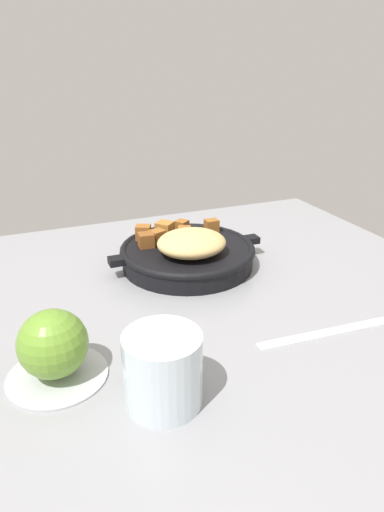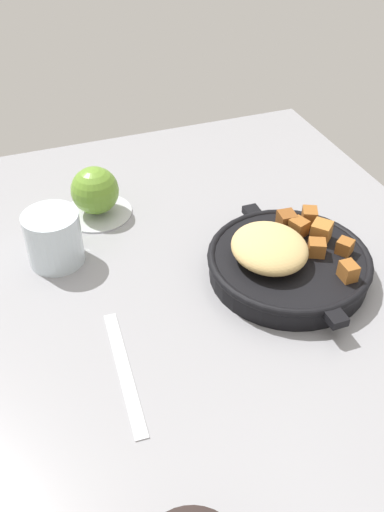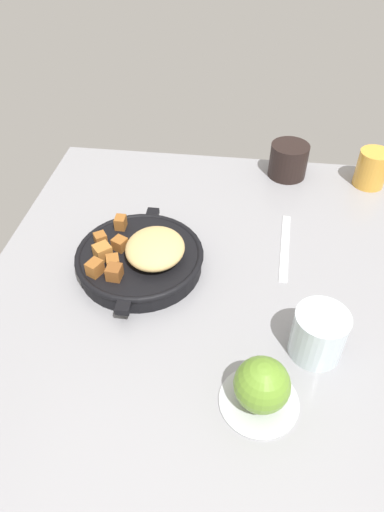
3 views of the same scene
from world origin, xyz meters
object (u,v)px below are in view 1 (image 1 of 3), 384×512
(cast_iron_skillet, at_px, (188,252))
(red_apple, at_px, (53,344))
(water_glass_short, at_px, (163,370))
(butter_knife, at_px, (326,332))

(cast_iron_skillet, xyz_separation_m, red_apple, (0.25, 0.22, 0.02))
(red_apple, distance_m, water_glass_short, 0.13)
(red_apple, bearing_deg, water_glass_short, 140.08)
(water_glass_short, bearing_deg, red_apple, -39.92)
(cast_iron_skillet, height_order, red_apple, red_apple)
(butter_knife, height_order, water_glass_short, water_glass_short)
(butter_knife, bearing_deg, water_glass_short, 12.68)
(cast_iron_skillet, bearing_deg, water_glass_short, 64.03)
(red_apple, distance_m, butter_knife, 0.35)
(cast_iron_skillet, bearing_deg, red_apple, 41.64)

